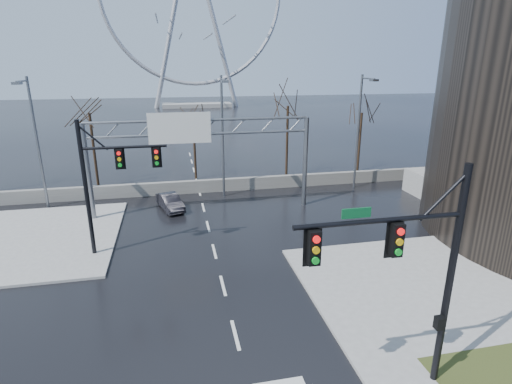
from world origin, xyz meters
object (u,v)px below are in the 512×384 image
object	(u,v)px
signal_mast_far	(106,176)
car	(170,202)
signal_mast_near	(416,263)
sign_gantry	(196,145)

from	to	relation	value
signal_mast_far	car	distance (m)	8.92
signal_mast_near	signal_mast_far	size ratio (longest dim) A/B	1.00
signal_mast_far	sign_gantry	xyz separation A→B (m)	(5.49, 6.00, 0.35)
signal_mast_far	sign_gantry	size ratio (longest dim) A/B	0.49
car	signal_mast_far	bearing A→B (deg)	-132.17
sign_gantry	signal_mast_far	bearing A→B (deg)	-132.47
signal_mast_near	car	bearing A→B (deg)	110.89
signal_mast_far	car	size ratio (longest dim) A/B	2.16
signal_mast_near	car	world-z (taller)	signal_mast_near
sign_gantry	car	size ratio (longest dim) A/B	4.41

